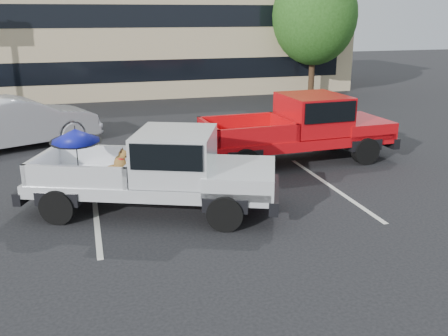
# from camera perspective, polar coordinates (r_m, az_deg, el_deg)

# --- Properties ---
(ground) EXTENTS (90.00, 90.00, 0.00)m
(ground) POSITION_cam_1_polar(r_m,az_deg,el_deg) (10.50, 2.62, -7.16)
(ground) COLOR black
(ground) RESTS_ON ground
(stripe_left) EXTENTS (0.12, 5.00, 0.01)m
(stripe_left) POSITION_cam_1_polar(r_m,az_deg,el_deg) (11.87, -14.47, -4.72)
(stripe_left) COLOR silver
(stripe_left) RESTS_ON ground
(stripe_right) EXTENTS (0.12, 5.00, 0.01)m
(stripe_right) POSITION_cam_1_polar(r_m,az_deg,el_deg) (13.33, 12.20, -2.11)
(stripe_right) COLOR silver
(stripe_right) RESTS_ON ground
(motel_building) EXTENTS (20.40, 8.40, 6.30)m
(motel_building) POSITION_cam_1_polar(r_m,az_deg,el_deg) (30.49, -6.50, 15.05)
(motel_building) COLOR tan
(motel_building) RESTS_ON ground
(tree_right) EXTENTS (4.46, 4.46, 6.78)m
(tree_right) POSITION_cam_1_polar(r_m,az_deg,el_deg) (27.81, 10.31, 16.75)
(tree_right) COLOR #332114
(tree_right) RESTS_ON ground
(tree_back) EXTENTS (4.68, 4.68, 7.11)m
(tree_back) POSITION_cam_1_polar(r_m,az_deg,el_deg) (34.27, -0.54, 17.41)
(tree_back) COLOR #332114
(tree_back) RESTS_ON ground
(silver_pickup) EXTENTS (6.01, 3.92, 2.06)m
(silver_pickup) POSITION_cam_1_polar(r_m,az_deg,el_deg) (11.21, -6.74, 0.09)
(silver_pickup) COLOR black
(silver_pickup) RESTS_ON ground
(red_pickup) EXTENTS (6.18, 2.48, 2.00)m
(red_pickup) POSITION_cam_1_polar(r_m,az_deg,el_deg) (15.38, 9.47, 4.87)
(red_pickup) COLOR black
(red_pickup) RESTS_ON ground
(silver_sedan) EXTENTS (5.41, 3.57, 1.68)m
(silver_sedan) POSITION_cam_1_polar(r_m,az_deg,el_deg) (18.19, -22.26, 4.91)
(silver_sedan) COLOR silver
(silver_sedan) RESTS_ON ground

